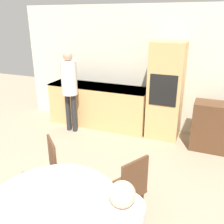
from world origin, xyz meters
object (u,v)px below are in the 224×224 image
object	(u,v)px
chair_far_right	(129,188)
dining_table	(54,219)
oven_unit	(166,91)
chair_far_left	(46,170)
cup	(81,182)
person_standing	(69,83)
bowl_far	(71,170)
bowl_centre	(71,207)
sideboard	(218,128)

from	to	relation	value
chair_far_right	dining_table	bearing A→B (deg)	-5.96
oven_unit	chair_far_left	bearing A→B (deg)	-110.34
oven_unit	cup	world-z (taller)	oven_unit
chair_far_right	oven_unit	bearing A→B (deg)	-148.91
person_standing	cup	xyz separation A→B (m)	(1.65, -2.50, -0.28)
oven_unit	bowl_far	distance (m)	2.88
cup	oven_unit	bearing A→B (deg)	85.29
person_standing	bowl_centre	xyz separation A→B (m)	(1.72, -2.82, -0.30)
sideboard	cup	size ratio (longest dim) A/B	10.04
cup	bowl_far	distance (m)	0.29
bowl_centre	bowl_far	bearing A→B (deg)	120.61
sideboard	oven_unit	bearing A→B (deg)	167.14
sideboard	bowl_far	xyz separation A→B (m)	(-1.51, -2.60, 0.32)
chair_far_left	cup	xyz separation A→B (m)	(0.73, -0.37, 0.28)
sideboard	person_standing	bearing A→B (deg)	-174.69
dining_table	cup	size ratio (longest dim) A/B	13.74
dining_table	chair_far_left	distance (m)	0.89
cup	bowl_centre	distance (m)	0.33
sideboard	cup	xyz separation A→B (m)	(-1.29, -2.77, 0.34)
chair_far_right	cup	xyz separation A→B (m)	(-0.36, -0.43, 0.28)
dining_table	cup	world-z (taller)	cup
bowl_far	bowl_centre	bearing A→B (deg)	-59.39
oven_unit	person_standing	xyz separation A→B (m)	(-1.90, -0.51, 0.11)
sideboard	person_standing	distance (m)	3.01
bowl_far	sideboard	bearing A→B (deg)	59.78
chair_far_left	bowl_centre	bearing A→B (deg)	1.99
dining_table	chair_far_left	world-z (taller)	chair_far_left
oven_unit	bowl_far	world-z (taller)	oven_unit
oven_unit	dining_table	world-z (taller)	oven_unit
dining_table	chair_far_left	size ratio (longest dim) A/B	1.35
oven_unit	person_standing	bearing A→B (deg)	-164.95
cup	chair_far_left	bearing A→B (deg)	152.89
cup	dining_table	bearing A→B (deg)	-116.15
sideboard	person_standing	xyz separation A→B (m)	(-2.94, -0.27, 0.62)
dining_table	chair_far_right	bearing A→B (deg)	55.41
sideboard	bowl_centre	bearing A→B (deg)	-111.53
bowl_far	cup	bearing A→B (deg)	-37.91
cup	bowl_centre	world-z (taller)	cup
sideboard	dining_table	xyz separation A→B (m)	(-1.43, -3.07, 0.08)
dining_table	chair_far_right	distance (m)	0.89
chair_far_left	chair_far_right	size ratio (longest dim) A/B	1.00
chair_far_right	bowl_centre	size ratio (longest dim) A/B	6.02
chair_far_left	chair_far_right	world-z (taller)	same
oven_unit	chair_far_right	xyz separation A→B (m)	(0.11, -2.58, -0.45)
dining_table	sideboard	bearing A→B (deg)	64.97
chair_far_left	dining_table	bearing A→B (deg)	-5.96
chair_far_right	cup	world-z (taller)	chair_far_right
person_standing	bowl_far	distance (m)	2.74
chair_far_right	bowl_far	distance (m)	0.69
bowl_centre	chair_far_right	bearing A→B (deg)	68.91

